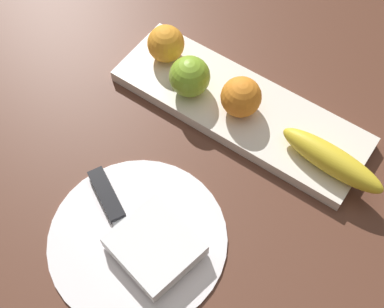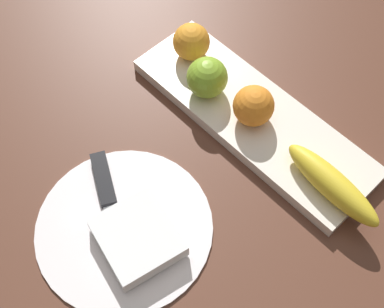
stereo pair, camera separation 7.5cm
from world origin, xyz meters
name	(u,v)px [view 2 (the right image)]	position (x,y,z in m)	size (l,w,h in m)	color
ground_plane	(222,111)	(0.00, 0.00, 0.00)	(2.40, 2.40, 0.00)	#573123
fruit_tray	(253,117)	(0.05, 0.02, 0.01)	(0.43, 0.14, 0.02)	white
apple	(206,79)	(-0.04, 0.00, 0.06)	(0.07, 0.07, 0.07)	#82B12C
banana	(334,182)	(0.22, 0.00, 0.04)	(0.17, 0.04, 0.04)	gold
orange_near_apple	(254,106)	(0.05, 0.01, 0.05)	(0.07, 0.07, 0.07)	orange
orange_near_banana	(191,42)	(-0.11, 0.04, 0.05)	(0.06, 0.06, 0.06)	orange
dinner_plate	(124,227)	(0.05, -0.25, 0.00)	(0.26, 0.26, 0.01)	white
folded_napkin	(137,237)	(0.08, -0.25, 0.02)	(0.11, 0.10, 0.03)	white
knife	(106,188)	(-0.02, -0.23, 0.01)	(0.17, 0.10, 0.01)	silver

